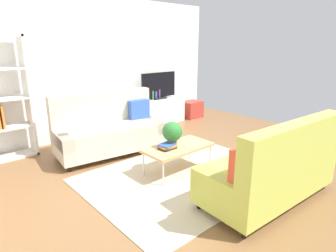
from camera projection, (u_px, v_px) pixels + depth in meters
ground_plane at (184, 173)px, 4.45m from camera, size 7.68×7.68×0.00m
wall_far at (93, 68)px, 6.06m from camera, size 6.40×0.12×2.90m
area_rug at (184, 176)px, 4.35m from camera, size 2.90×2.20×0.01m
couch_beige at (110, 130)px, 5.18m from camera, size 1.99×1.07×1.10m
couch_green at (272, 169)px, 3.56m from camera, size 1.95×0.96×1.10m
coffee_table at (178, 148)px, 4.41m from camera, size 1.10×0.56×0.42m
tv_console at (158, 111)px, 7.09m from camera, size 1.40×0.44×0.64m
tv at (159, 86)px, 6.90m from camera, size 1.00×0.20×0.64m
storage_trunk at (192, 109)px, 7.75m from camera, size 0.52×0.40×0.44m
potted_plant at (172, 133)px, 4.33m from camera, size 0.31×0.31×0.39m
table_book_0 at (167, 148)px, 4.29m from camera, size 0.25×0.19×0.03m
table_book_1 at (167, 146)px, 4.28m from camera, size 0.25×0.20×0.03m
table_book_2 at (167, 145)px, 4.28m from camera, size 0.27×0.22×0.02m
vase_0 at (138, 98)px, 6.65m from camera, size 0.13×0.13×0.16m
vase_1 at (144, 96)px, 6.77m from camera, size 0.12×0.12×0.19m
bottle_0 at (153, 95)px, 6.82m from camera, size 0.04×0.04×0.22m
bottle_1 at (156, 95)px, 6.88m from camera, size 0.06×0.06×0.20m
bottle_2 at (159, 94)px, 6.95m from camera, size 0.04×0.04×0.23m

